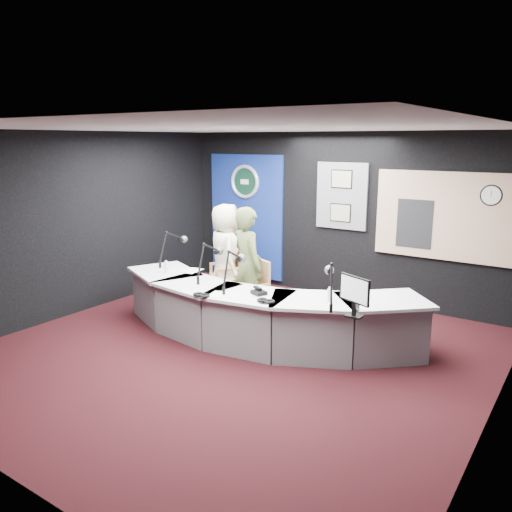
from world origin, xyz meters
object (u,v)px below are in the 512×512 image
Objects in this scene: person_man at (225,254)px; person_woman at (248,267)px; armchair_left at (226,274)px; broadcast_desk at (255,313)px; armchair_right at (248,293)px.

person_man is 1.08m from person_woman.
person_man reaches higher than armchair_left.
armchair_left is (-1.30, 1.05, 0.13)m from broadcast_desk.
person_woman is at bearing 3.86° from armchair_left.
armchair_right is 0.40m from person_woman.
person_woman reaches higher than broadcast_desk.
person_woman is (0.89, -0.62, 0.04)m from person_man.
broadcast_desk is 2.71× the size of person_man.
person_man reaches higher than armchair_right.
armchair_right is 1.14m from person_man.
armchair_left reaches higher than broadcast_desk.
armchair_right is 0.57× the size of person_man.
person_man is (-0.89, 0.62, 0.36)m from armchair_right.
armchair_right is 0.54× the size of person_woman.
person_woman is (0.89, -0.62, 0.37)m from armchair_left.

